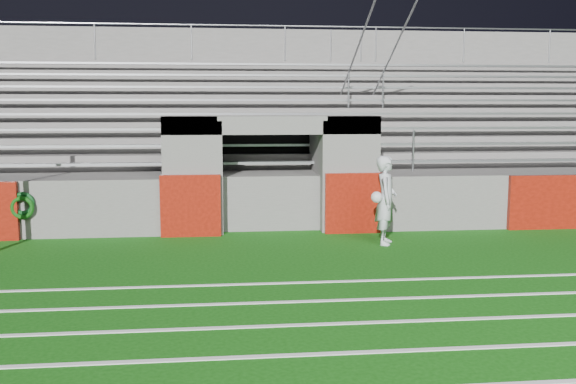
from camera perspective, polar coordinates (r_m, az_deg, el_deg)
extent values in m
plane|color=#11500D|center=(11.33, -0.03, -6.74)|extent=(90.00, 90.00, 0.00)
cube|color=white|center=(7.55, 3.29, -14.17)|extent=(28.00, 0.09, 0.01)
cube|color=white|center=(8.48, 2.16, -11.69)|extent=(28.00, 0.09, 0.01)
cube|color=white|center=(9.42, 1.28, -9.70)|extent=(28.00, 0.09, 0.01)
cube|color=white|center=(10.37, 0.56, -8.07)|extent=(28.00, 0.09, 0.01)
cube|color=#5D5B58|center=(14.51, -8.60, 1.55)|extent=(1.20, 1.00, 2.60)
cube|color=#5D5B58|center=(14.80, 5.47, 1.72)|extent=(1.20, 1.00, 2.60)
cube|color=black|center=(16.23, -1.98, 2.09)|extent=(2.60, 0.20, 2.50)
cube|color=#5D5B58|center=(15.10, -6.04, 1.64)|extent=(0.10, 2.20, 2.50)
cube|color=#5D5B58|center=(15.27, 2.62, 1.74)|extent=(0.10, 2.20, 2.50)
cube|color=#5D5B58|center=(14.47, -1.51, 5.99)|extent=(4.80, 1.00, 0.40)
cube|color=#5D5B58|center=(18.38, -2.47, 2.42)|extent=(26.00, 8.00, 0.20)
cube|color=#5D5B58|center=(18.45, -2.46, 0.49)|extent=(26.00, 8.00, 1.05)
cube|color=#651108|center=(14.04, -8.65, -1.22)|extent=(1.30, 0.15, 1.35)
cube|color=#651108|center=(14.34, 5.88, -0.99)|extent=(1.30, 0.15, 1.35)
cube|color=#651108|center=(15.99, 22.59, -0.83)|extent=(2.20, 0.15, 1.25)
cube|color=#92959A|center=(15.45, -1.78, 2.63)|extent=(23.00, 0.28, 0.06)
cube|color=#5D5B58|center=(16.29, -2.01, 2.78)|extent=(24.00, 0.75, 0.38)
cube|color=#92959A|center=(16.16, -1.99, 4.20)|extent=(23.00, 0.28, 0.06)
cube|color=#5D5B58|center=(17.02, -2.19, 3.63)|extent=(24.00, 0.75, 0.76)
cube|color=#92959A|center=(16.89, -2.18, 5.64)|extent=(23.00, 0.28, 0.06)
cube|color=#5D5B58|center=(17.76, -2.36, 4.41)|extent=(24.00, 0.75, 1.14)
cube|color=#92959A|center=(17.63, -2.36, 6.95)|extent=(23.00, 0.28, 0.06)
cube|color=#5D5B58|center=(18.50, -2.52, 5.12)|extent=(24.00, 0.75, 1.52)
cube|color=#92959A|center=(18.38, -2.52, 8.16)|extent=(23.00, 0.28, 0.06)
cube|color=#5D5B58|center=(19.24, -2.67, 5.78)|extent=(24.00, 0.75, 1.90)
cube|color=#92959A|center=(19.14, -2.67, 9.28)|extent=(23.00, 0.28, 0.06)
cube|color=#5D5B58|center=(19.98, -2.80, 6.39)|extent=(24.00, 0.75, 2.28)
cube|color=#92959A|center=(19.90, -2.81, 10.31)|extent=(23.00, 0.28, 0.06)
cube|color=#5D5B58|center=(20.73, -2.93, 6.96)|extent=(24.00, 0.75, 2.66)
cube|color=#92959A|center=(20.67, -2.94, 11.26)|extent=(23.00, 0.28, 0.06)
cube|color=#5D5B58|center=(21.40, -3.03, 7.15)|extent=(26.00, 0.60, 5.29)
cylinder|color=#A5A8AD|center=(15.54, 7.54, 3.64)|extent=(0.05, 0.05, 1.00)
cylinder|color=#A5A8AD|center=(18.44, 5.40, 9.00)|extent=(0.05, 0.05, 1.00)
cylinder|color=#A5A8AD|center=(21.48, 3.82, 12.88)|extent=(0.05, 0.05, 1.00)
cylinder|color=#A5A8AD|center=(18.46, 5.42, 10.56)|extent=(0.05, 6.02, 3.08)
cylinder|color=#A5A8AD|center=(15.81, 11.07, 3.63)|extent=(0.05, 0.05, 1.00)
cylinder|color=#A5A8AD|center=(18.67, 8.45, 8.94)|extent=(0.05, 0.05, 1.00)
cylinder|color=#A5A8AD|center=(21.67, 6.49, 12.80)|extent=(0.05, 0.05, 1.00)
cylinder|color=#A5A8AD|center=(18.69, 8.48, 10.47)|extent=(0.05, 6.02, 3.08)
cylinder|color=#A5A8AD|center=(21.51, -16.79, 12.71)|extent=(0.05, 0.05, 1.10)
cylinder|color=#A5A8AD|center=(21.18, -8.58, 13.02)|extent=(0.05, 0.05, 1.10)
cylinder|color=#A5A8AD|center=(21.28, -0.27, 13.08)|extent=(0.05, 0.05, 1.10)
cylinder|color=#A5A8AD|center=(21.79, 7.81, 12.88)|extent=(0.05, 0.05, 1.10)
cylinder|color=#A5A8AD|center=(22.69, 15.37, 12.47)|extent=(0.05, 0.05, 1.10)
cylinder|color=#A5A8AD|center=(23.93, 22.21, 11.92)|extent=(0.05, 0.05, 1.10)
cylinder|color=#A5A8AD|center=(21.26, -3.04, 14.57)|extent=(24.00, 0.05, 0.05)
imported|color=silver|center=(13.25, 8.71, -0.72)|extent=(0.62, 0.77, 1.82)
sphere|color=white|center=(13.05, 7.89, -0.46)|extent=(0.23, 0.23, 0.23)
torus|color=#0C3F17|center=(14.61, -22.51, -0.95)|extent=(0.50, 0.09, 0.50)
torus|color=#0E460E|center=(14.58, -22.55, -1.29)|extent=(0.50, 0.10, 0.50)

